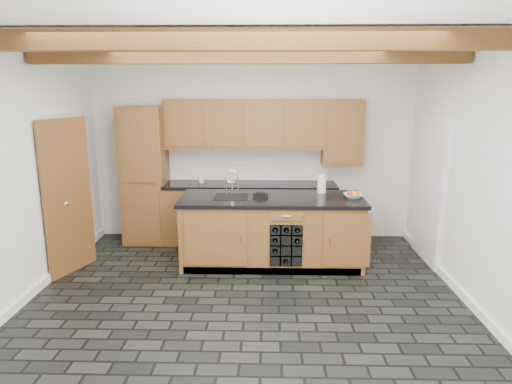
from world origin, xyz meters
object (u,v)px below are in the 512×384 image
Objects in this scene: island at (272,231)px; fruit_bowl at (353,196)px; paper_towel at (322,184)px; kitchen_scale at (260,195)px.

fruit_bowl is (1.07, -0.01, 0.50)m from island.
island is at bearing -155.83° from paper_towel.
paper_towel reaches higher than kitchen_scale.
island is 0.52m from kitchen_scale.
kitchen_scale and fruit_bowl have the same top height.
island is 10.07× the size of fruit_bowl.
paper_towel is (0.85, 0.28, 0.10)m from kitchen_scale.
fruit_bowl is (1.24, -0.04, 0.00)m from kitchen_scale.
island is 11.79× the size of kitchen_scale.
kitchen_scale is at bearing -161.73° from paper_towel.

